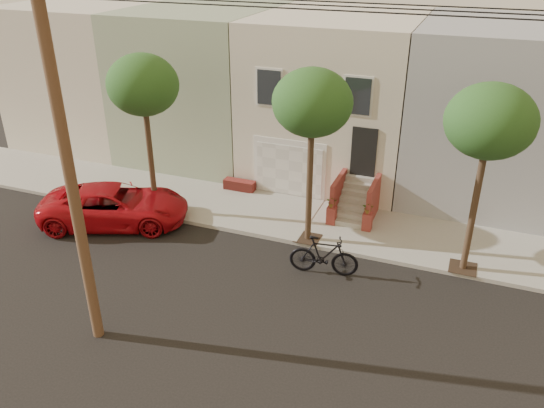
% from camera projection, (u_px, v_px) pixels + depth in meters
% --- Properties ---
extents(ground, '(90.00, 90.00, 0.00)m').
position_uv_depth(ground, '(240.00, 294.00, 17.18)').
color(ground, black).
rests_on(ground, ground).
extents(sidewalk, '(40.00, 3.70, 0.15)m').
position_uv_depth(sidewalk, '(295.00, 218.00, 21.61)').
color(sidewalk, gray).
rests_on(sidewalk, ground).
extents(house_row, '(33.10, 11.70, 7.00)m').
position_uv_depth(house_row, '(337.00, 94.00, 24.89)').
color(house_row, beige).
rests_on(house_row, sidewalk).
extents(tree_left, '(2.70, 2.57, 6.30)m').
position_uv_depth(tree_left, '(143.00, 86.00, 19.85)').
color(tree_left, '#2D2116').
rests_on(tree_left, sidewalk).
extents(tree_mid, '(2.70, 2.57, 6.30)m').
position_uv_depth(tree_mid, '(312.00, 104.00, 17.76)').
color(tree_mid, '#2D2116').
rests_on(tree_mid, sidewalk).
extents(tree_right, '(2.70, 2.57, 6.30)m').
position_uv_depth(tree_right, '(490.00, 123.00, 16.00)').
color(tree_right, '#2D2116').
rests_on(tree_right, sidewalk).
extents(pickup_truck, '(6.18, 4.45, 1.56)m').
position_uv_depth(pickup_truck, '(115.00, 205.00, 21.07)').
color(pickup_truck, '#B20D16').
rests_on(pickup_truck, ground).
extents(motorcycle, '(2.38, 1.00, 1.39)m').
position_uv_depth(motorcycle, '(324.00, 256.00, 17.95)').
color(motorcycle, black).
rests_on(motorcycle, ground).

